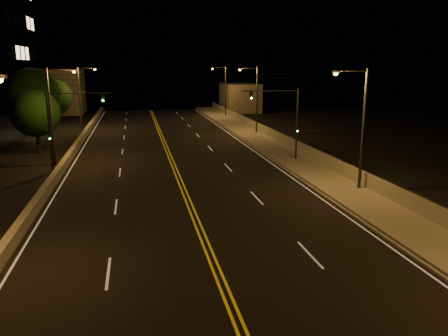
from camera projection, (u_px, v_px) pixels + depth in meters
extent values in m
cube|color=black|center=(188.00, 200.00, 28.24)|extent=(18.00, 120.00, 0.02)
cube|color=gray|center=(342.00, 189.00, 30.32)|extent=(3.60, 120.00, 0.30)
cube|color=gray|center=(317.00, 191.00, 29.97)|extent=(0.14, 120.00, 0.15)
cube|color=gray|center=(365.00, 178.00, 30.49)|extent=(0.30, 120.00, 1.00)
cube|color=gray|center=(37.00, 203.00, 26.37)|extent=(0.45, 120.00, 0.73)
cube|color=gray|center=(240.00, 97.00, 82.30)|extent=(6.00, 10.00, 5.19)
cube|color=gray|center=(60.00, 92.00, 77.97)|extent=(8.00, 8.00, 7.81)
cylinder|color=black|center=(365.00, 171.00, 30.37)|extent=(0.06, 120.00, 0.06)
cube|color=silver|center=(47.00, 208.00, 26.56)|extent=(0.12, 116.00, 0.00)
cube|color=silver|center=(312.00, 192.00, 29.92)|extent=(0.12, 116.00, 0.00)
cube|color=gold|center=(185.00, 200.00, 28.21)|extent=(0.12, 116.00, 0.00)
cube|color=gold|center=(190.00, 200.00, 28.27)|extent=(0.12, 116.00, 0.00)
cube|color=silver|center=(108.00, 273.00, 18.30)|extent=(0.12, 3.00, 0.00)
cube|color=silver|center=(116.00, 206.00, 26.88)|extent=(0.12, 3.00, 0.00)
cube|color=silver|center=(120.00, 172.00, 35.46)|extent=(0.12, 3.00, 0.00)
cube|color=silver|center=(122.00, 151.00, 44.04)|extent=(0.12, 3.00, 0.00)
cube|color=silver|center=(124.00, 137.00, 52.63)|extent=(0.12, 3.00, 0.00)
cube|color=silver|center=(125.00, 127.00, 61.21)|extent=(0.12, 3.00, 0.00)
cube|color=silver|center=(126.00, 120.00, 69.79)|extent=(0.12, 3.00, 0.00)
cube|color=silver|center=(127.00, 114.00, 78.37)|extent=(0.12, 3.00, 0.00)
cube|color=silver|center=(310.00, 254.00, 20.06)|extent=(0.12, 3.00, 0.00)
cube|color=silver|center=(257.00, 198.00, 28.64)|extent=(0.12, 3.00, 0.00)
cube|color=silver|center=(228.00, 167.00, 37.22)|extent=(0.12, 3.00, 0.00)
cube|color=silver|center=(210.00, 148.00, 45.80)|extent=(0.12, 3.00, 0.00)
cube|color=silver|center=(198.00, 135.00, 54.38)|extent=(0.12, 3.00, 0.00)
cube|color=silver|center=(189.00, 126.00, 62.97)|extent=(0.12, 3.00, 0.00)
cube|color=silver|center=(182.00, 118.00, 71.55)|extent=(0.12, 3.00, 0.00)
cube|color=silver|center=(177.00, 113.00, 80.13)|extent=(0.12, 3.00, 0.00)
cylinder|color=#2D2D33|center=(363.00, 132.00, 29.14)|extent=(0.20, 0.20, 8.31)
cylinder|color=#2D2D33|center=(352.00, 71.00, 28.01)|extent=(2.20, 0.12, 0.12)
cube|color=#2D2D33|center=(336.00, 72.00, 27.81)|extent=(0.50, 0.25, 0.14)
sphere|color=#FF9E2D|center=(336.00, 74.00, 27.83)|extent=(0.28, 0.28, 0.28)
cylinder|color=#2D2D33|center=(257.00, 101.00, 53.97)|extent=(0.20, 0.20, 8.31)
cylinder|color=#2D2D33|center=(249.00, 68.00, 52.83)|extent=(2.20, 0.12, 0.12)
cube|color=#2D2D33|center=(240.00, 69.00, 52.64)|extent=(0.50, 0.25, 0.14)
sphere|color=#FF9E2D|center=(240.00, 70.00, 52.66)|extent=(0.28, 0.28, 0.28)
cylinder|color=#2D2D33|center=(226.00, 92.00, 71.96)|extent=(0.20, 0.20, 8.31)
cylinder|color=#2D2D33|center=(219.00, 67.00, 70.83)|extent=(2.20, 0.12, 0.12)
cube|color=#2D2D33|center=(212.00, 68.00, 70.63)|extent=(0.50, 0.25, 0.14)
sphere|color=#FF9E2D|center=(212.00, 69.00, 70.65)|extent=(0.28, 0.28, 0.28)
cylinder|color=#2D2D33|center=(51.00, 117.00, 37.50)|extent=(0.20, 0.20, 8.31)
cylinder|color=#2D2D33|center=(60.00, 69.00, 36.79)|extent=(2.20, 0.12, 0.12)
cube|color=#2D2D33|center=(74.00, 70.00, 37.03)|extent=(0.50, 0.25, 0.14)
sphere|color=#FF9E2D|center=(74.00, 71.00, 37.05)|extent=(0.28, 0.28, 0.28)
cylinder|color=#2D2D33|center=(80.00, 99.00, 58.10)|extent=(0.20, 0.20, 8.31)
cylinder|color=#2D2D33|center=(86.00, 68.00, 57.40)|extent=(2.20, 0.12, 0.12)
cube|color=#2D2D33|center=(95.00, 69.00, 57.63)|extent=(0.50, 0.25, 0.14)
sphere|color=#FF9E2D|center=(95.00, 69.00, 57.65)|extent=(0.28, 0.28, 0.28)
cylinder|color=#2D2D33|center=(297.00, 126.00, 38.81)|extent=(0.18, 0.18, 6.56)
cylinder|color=#2D2D33|center=(271.00, 91.00, 37.62)|extent=(5.00, 0.10, 0.10)
cube|color=black|center=(251.00, 95.00, 37.36)|extent=(0.28, 0.18, 0.80)
sphere|color=#19FF4C|center=(251.00, 98.00, 37.31)|extent=(0.14, 0.14, 0.14)
cube|color=black|center=(297.00, 129.00, 38.73)|extent=(0.22, 0.14, 0.55)
cylinder|color=#2D2D33|center=(50.00, 133.00, 34.75)|extent=(0.18, 0.18, 6.56)
cylinder|color=#2D2D33|center=(80.00, 93.00, 34.53)|extent=(5.00, 0.10, 0.10)
cube|color=black|center=(103.00, 97.00, 34.96)|extent=(0.28, 0.18, 0.80)
sphere|color=#19FF4C|center=(103.00, 100.00, 34.91)|extent=(0.14, 0.14, 0.14)
cube|color=black|center=(50.00, 136.00, 34.67)|extent=(0.22, 0.14, 0.55)
cylinder|color=black|center=(172.00, 84.00, 35.69)|extent=(22.00, 0.03, 0.03)
cylinder|color=black|center=(172.00, 79.00, 35.60)|extent=(22.00, 0.03, 0.03)
cylinder|color=black|center=(172.00, 74.00, 35.51)|extent=(22.00, 0.03, 0.03)
cylinder|color=black|center=(38.00, 142.00, 43.09)|extent=(0.36, 0.36, 2.19)
sphere|color=black|center=(36.00, 113.00, 42.44)|extent=(4.62, 4.62, 4.62)
cylinder|color=black|center=(38.00, 126.00, 51.73)|extent=(0.36, 0.36, 2.89)
sphere|color=black|center=(34.00, 94.00, 50.87)|extent=(6.10, 6.10, 6.10)
cylinder|color=black|center=(54.00, 121.00, 58.52)|extent=(0.36, 0.36, 2.47)
sphere|color=black|center=(52.00, 97.00, 57.78)|extent=(5.21, 5.21, 5.21)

